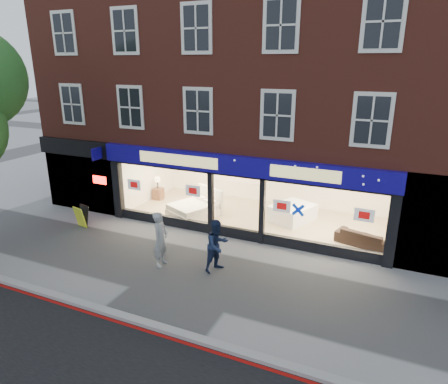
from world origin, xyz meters
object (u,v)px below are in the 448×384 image
Objects in this scene: display_bed at (195,208)px; pedestrian_blue at (217,245)px; mattress_stack at (292,213)px; pedestrian_grey at (160,239)px; a_board at (82,216)px; sofa at (364,238)px.

pedestrian_blue is (2.84, -3.83, 0.46)m from display_bed.
mattress_stack is 5.13m from pedestrian_blue.
display_bed reaches higher than mattress_stack.
display_bed is at bearing -164.23° from mattress_stack.
display_bed is 1.32× the size of pedestrian_grey.
a_board is (-3.78, -2.83, 0.04)m from display_bed.
pedestrian_grey reaches higher than pedestrian_blue.
sofa is 2.19× the size of a_board.
pedestrian_blue reaches higher than a_board.
sofa is 5.61m from pedestrian_blue.
a_board is (-7.81, -3.97, 0.01)m from mattress_stack.
sofa is at bearing -22.83° from mattress_stack.
mattress_stack is 1.21× the size of pedestrian_blue.
pedestrian_grey is at bearing -4.28° from a_board.
pedestrian_blue reaches higher than mattress_stack.
pedestrian_blue is at bearing 3.94° from a_board.
mattress_stack is at bearing 11.61° from pedestrian_blue.
display_bed is 1.17× the size of mattress_stack.
display_bed is 4.41m from pedestrian_grey.
mattress_stack is at bearing 40.77° from display_bed.
a_board is at bearing -153.06° from mattress_stack.
display_bed is at bearing 61.67° from pedestrian_blue.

